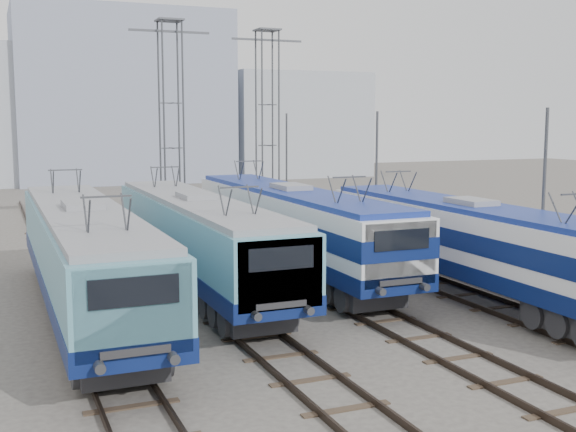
# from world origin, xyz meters

# --- Properties ---
(ground) EXTENTS (160.00, 160.00, 0.00)m
(ground) POSITION_xyz_m (0.00, 0.00, 0.00)
(ground) COLOR #514C47
(platform) EXTENTS (4.00, 70.00, 0.30)m
(platform) POSITION_xyz_m (10.20, 8.00, 0.15)
(platform) COLOR #9E9E99
(platform) RESTS_ON ground
(locomotive_far_left) EXTENTS (2.86, 18.07, 3.40)m
(locomotive_far_left) POSITION_xyz_m (-6.75, 6.13, 2.25)
(locomotive_far_left) COLOR #0B1A4F
(locomotive_far_left) RESTS_ON ground
(locomotive_center_left) EXTENTS (2.78, 17.53, 3.30)m
(locomotive_center_left) POSITION_xyz_m (-2.25, 8.53, 2.19)
(locomotive_center_left) COLOR #0B1A4F
(locomotive_center_left) RESTS_ON ground
(locomotive_center_right) EXTENTS (2.84, 17.95, 3.37)m
(locomotive_center_right) POSITION_xyz_m (2.25, 9.89, 2.29)
(locomotive_center_right) COLOR #0B1A4F
(locomotive_center_right) RESTS_ON ground
(locomotive_far_right) EXTENTS (2.71, 17.14, 3.22)m
(locomotive_far_right) POSITION_xyz_m (6.75, 3.50, 2.20)
(locomotive_far_right) COLOR #0B1A4F
(locomotive_far_right) RESTS_ON ground
(catenary_tower_west) EXTENTS (4.50, 1.20, 12.00)m
(catenary_tower_west) POSITION_xyz_m (0.00, 22.00, 6.64)
(catenary_tower_west) COLOR #3F4247
(catenary_tower_west) RESTS_ON ground
(catenary_tower_east) EXTENTS (4.50, 1.20, 12.00)m
(catenary_tower_east) POSITION_xyz_m (6.50, 24.00, 6.64)
(catenary_tower_east) COLOR #3F4247
(catenary_tower_east) RESTS_ON ground
(mast_front) EXTENTS (0.12, 0.12, 7.00)m
(mast_front) POSITION_xyz_m (8.60, 2.00, 3.50)
(mast_front) COLOR #3F4247
(mast_front) RESTS_ON ground
(mast_mid) EXTENTS (0.12, 0.12, 7.00)m
(mast_mid) POSITION_xyz_m (8.60, 14.00, 3.50)
(mast_mid) COLOR #3F4247
(mast_mid) RESTS_ON ground
(mast_rear) EXTENTS (0.12, 0.12, 7.00)m
(mast_rear) POSITION_xyz_m (8.60, 26.00, 3.50)
(mast_rear) COLOR #3F4247
(mast_rear) RESTS_ON ground
(building_center) EXTENTS (22.00, 14.00, 18.00)m
(building_center) POSITION_xyz_m (4.00, 62.00, 9.00)
(building_center) COLOR #858EA5
(building_center) RESTS_ON ground
(building_east) EXTENTS (16.00, 12.00, 12.00)m
(building_east) POSITION_xyz_m (24.00, 62.00, 6.00)
(building_east) COLOR #9EA5AF
(building_east) RESTS_ON ground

